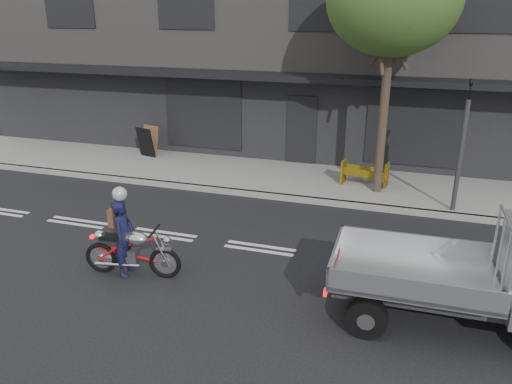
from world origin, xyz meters
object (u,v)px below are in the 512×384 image
(construction_barrier, at_px, (364,175))
(motorcycle, at_px, (132,250))
(rider, at_px, (124,238))
(traffic_light_pole, at_px, (461,154))
(sandwich_board, at_px, (146,142))

(construction_barrier, bearing_deg, motorcycle, -121.66)
(rider, relative_size, construction_barrier, 1.19)
(traffic_light_pole, relative_size, construction_barrier, 2.63)
(motorcycle, relative_size, construction_barrier, 1.51)
(rider, bearing_deg, construction_barrier, -40.39)
(rider, height_order, construction_barrier, rider)
(traffic_light_pole, relative_size, motorcycle, 1.74)
(construction_barrier, relative_size, sandwich_board, 1.27)
(traffic_light_pole, distance_m, rider, 8.34)
(motorcycle, xyz_separation_m, construction_barrier, (3.89, 6.31, -0.01))
(traffic_light_pole, height_order, sandwich_board, traffic_light_pole)
(traffic_light_pole, distance_m, sandwich_board, 10.26)
(motorcycle, bearing_deg, construction_barrier, 50.59)
(sandwich_board, bearing_deg, motorcycle, -47.10)
(motorcycle, height_order, rider, rider)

